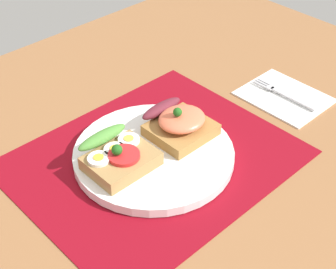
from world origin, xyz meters
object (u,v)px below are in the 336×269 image
at_px(fork, 282,93).
at_px(napkin, 284,96).
at_px(sandwich_egg_tomato, 118,156).
at_px(sandwich_salmon, 179,123).
at_px(plate, 154,154).

bearing_deg(fork, napkin, -71.28).
height_order(sandwich_egg_tomato, sandwich_salmon, sandwich_salmon).
bearing_deg(plate, napkin, -7.21).
distance_m(sandwich_egg_tomato, napkin, 0.35).
xyz_separation_m(plate, sandwich_egg_tomato, (-0.06, 0.01, 0.02)).
bearing_deg(sandwich_salmon, plate, -175.99).
height_order(plate, sandwich_salmon, sandwich_salmon).
relative_size(sandwich_salmon, napkin, 0.69).
bearing_deg(sandwich_salmon, sandwich_egg_tomato, 175.81).
relative_size(plate, fork, 1.88).
distance_m(plate, fork, 0.28).
distance_m(sandwich_salmon, fork, 0.23).
bearing_deg(sandwich_salmon, fork, -9.14).
bearing_deg(plate, sandwich_egg_tomato, 167.70).
xyz_separation_m(plate, napkin, (0.28, -0.04, -0.01)).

